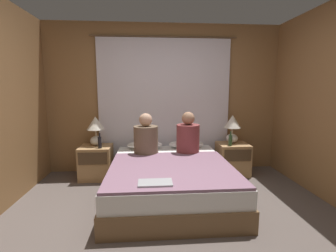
{
  "coord_description": "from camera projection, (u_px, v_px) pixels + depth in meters",
  "views": [
    {
      "loc": [
        -0.27,
        -2.22,
        1.43
      ],
      "look_at": [
        0.0,
        1.18,
        0.9
      ],
      "focal_mm": 26.0,
      "sensor_mm": 36.0,
      "label": 1
    }
  ],
  "objects": [
    {
      "name": "wall_back",
      "position": [
        164.0,
        99.0,
        4.2
      ],
      "size": [
        4.06,
        0.06,
        2.5
      ],
      "color": "olive",
      "rests_on": "ground_plane"
    },
    {
      "name": "ground_plane",
      "position": [
        177.0,
        233.0,
        2.43
      ],
      "size": [
        16.0,
        16.0,
        0.0
      ],
      "primitive_type": "plane",
      "color": "#564C47"
    },
    {
      "name": "pillow_right",
      "position": [
        186.0,
        144.0,
        4.05
      ],
      "size": [
        0.58,
        0.29,
        0.12
      ],
      "color": "white",
      "rests_on": "bed"
    },
    {
      "name": "bed",
      "position": [
        170.0,
        179.0,
        3.26
      ],
      "size": [
        1.57,
        1.99,
        0.45
      ],
      "color": "brown",
      "rests_on": "ground_plane"
    },
    {
      "name": "blanket_on_bed",
      "position": [
        172.0,
        168.0,
        2.96
      ],
      "size": [
        1.51,
        1.38,
        0.03
      ],
      "color": "slate",
      "rests_on": "bed"
    },
    {
      "name": "beer_bottle_on_left_stand",
      "position": [
        100.0,
        142.0,
        3.72
      ],
      "size": [
        0.06,
        0.06,
        0.24
      ],
      "color": "black",
      "rests_on": "nightstand_left"
    },
    {
      "name": "lamp_right",
      "position": [
        232.0,
        126.0,
        4.05
      ],
      "size": [
        0.28,
        0.28,
        0.47
      ],
      "color": "silver",
      "rests_on": "nightstand_right"
    },
    {
      "name": "nightstand_right",
      "position": [
        233.0,
        159.0,
        4.07
      ],
      "size": [
        0.49,
        0.47,
        0.52
      ],
      "color": "#A87F51",
      "rests_on": "ground_plane"
    },
    {
      "name": "laptop_on_bed",
      "position": [
        155.0,
        183.0,
        2.45
      ],
      "size": [
        0.35,
        0.2,
        0.02
      ],
      "color": "#9EA0A5",
      "rests_on": "blanket_on_bed"
    },
    {
      "name": "lamp_left",
      "position": [
        96.0,
        127.0,
        3.88
      ],
      "size": [
        0.28,
        0.28,
        0.47
      ],
      "color": "silver",
      "rests_on": "nightstand_left"
    },
    {
      "name": "person_left_in_bed",
      "position": [
        146.0,
        138.0,
        3.62
      ],
      "size": [
        0.36,
        0.36,
        0.62
      ],
      "color": "brown",
      "rests_on": "bed"
    },
    {
      "name": "nightstand_left",
      "position": [
        96.0,
        162.0,
        3.89
      ],
      "size": [
        0.49,
        0.47,
        0.52
      ],
      "color": "#A87F51",
      "rests_on": "ground_plane"
    },
    {
      "name": "curtain_panel",
      "position": [
        165.0,
        106.0,
        4.15
      ],
      "size": [
        2.43,
        0.02,
        2.28
      ],
      "color": "silver",
      "rests_on": "ground_plane"
    },
    {
      "name": "pillow_left",
      "position": [
        145.0,
        145.0,
        3.99
      ],
      "size": [
        0.58,
        0.29,
        0.12
      ],
      "color": "white",
      "rests_on": "bed"
    },
    {
      "name": "person_right_in_bed",
      "position": [
        188.0,
        137.0,
        3.66
      ],
      "size": [
        0.35,
        0.35,
        0.64
      ],
      "color": "brown",
      "rests_on": "bed"
    },
    {
      "name": "beer_bottle_on_right_stand",
      "position": [
        230.0,
        140.0,
        3.89
      ],
      "size": [
        0.06,
        0.06,
        0.23
      ],
      "color": "#2D4C28",
      "rests_on": "nightstand_right"
    }
  ]
}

